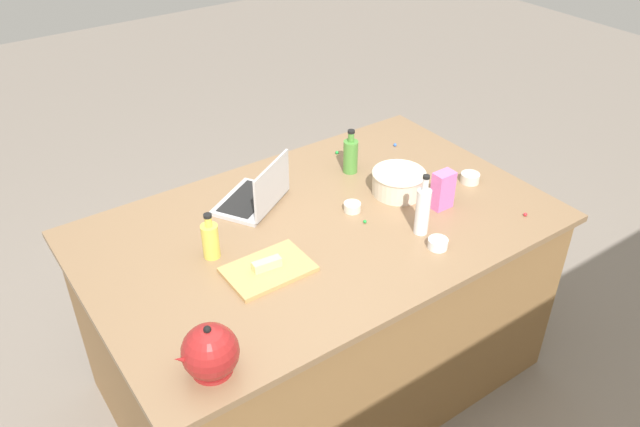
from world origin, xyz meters
name	(u,v)px	position (x,y,z in m)	size (l,w,h in m)	color
ground_plane	(320,372)	(0.00, 0.00, 0.00)	(12.00, 12.00, 0.00)	slate
island_counter	(320,304)	(0.00, 0.00, 0.45)	(1.93, 1.21, 0.90)	olive
laptop	(257,196)	(0.14, -0.27, 0.95)	(0.38, 0.35, 0.22)	#B7B7BC
mixing_bowl_large	(399,182)	(-0.42, 0.00, 0.96)	(0.24, 0.24, 0.11)	beige
bottle_oil	(210,240)	(0.47, -0.06, 0.98)	(0.07, 0.07, 0.19)	#DBC64C
bottle_vinegar	(423,210)	(-0.30, 0.28, 1.01)	(0.06, 0.06, 0.27)	white
bottle_olive	(351,155)	(-0.36, -0.27, 0.99)	(0.07, 0.07, 0.21)	#4C8C38
kettle	(210,352)	(0.73, 0.46, 0.98)	(0.21, 0.18, 0.20)	maroon
cutting_board	(268,269)	(0.34, 0.14, 0.91)	(0.32, 0.22, 0.02)	tan
butter_stick_left	(267,264)	(0.34, 0.14, 0.94)	(0.11, 0.04, 0.04)	#F4E58C
ramekin_small	(352,207)	(-0.17, 0.00, 0.92)	(0.07, 0.07, 0.04)	beige
ramekin_medium	(438,243)	(-0.28, 0.40, 0.92)	(0.08, 0.08, 0.04)	white
ramekin_wide	(470,178)	(-0.75, 0.12, 0.92)	(0.09, 0.09, 0.04)	beige
candy_bag	(443,190)	(-0.50, 0.20, 0.99)	(0.09, 0.06, 0.17)	pink
candy_0	(525,214)	(-0.74, 0.45, 0.91)	(0.02, 0.02, 0.02)	red
candy_1	(365,222)	(-0.15, 0.10, 0.91)	(0.01, 0.01, 0.01)	green
candy_2	(337,152)	(-0.41, -0.44, 0.91)	(0.02, 0.02, 0.02)	green
candy_3	(395,145)	(-0.70, -0.34, 0.91)	(0.02, 0.02, 0.02)	blue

